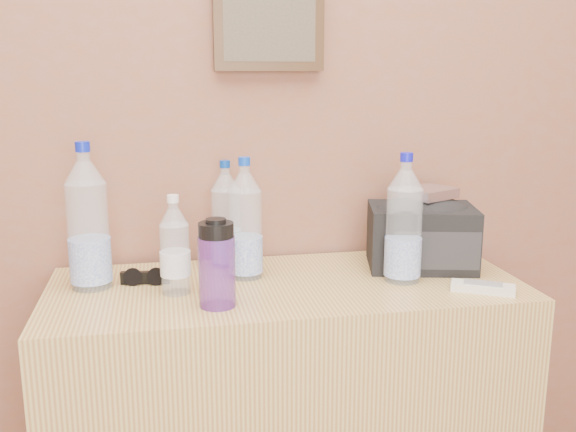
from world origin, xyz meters
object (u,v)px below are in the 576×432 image
object	(u,v)px
dresser	(286,416)
pet_large_d	(404,225)
toiletry_bag	(421,233)
foil_packet	(429,193)
ac_remote	(483,288)
pet_large_a	(88,224)
nalgene_bottle	(217,264)
pet_large_c	(245,225)
pet_large_b	(226,220)
pet_small	(175,250)
sunglasses	(145,277)

from	to	relation	value
dresser	pet_large_d	bearing A→B (deg)	-7.05
toiletry_bag	foil_packet	size ratio (longest dim) A/B	2.20
pet_large_d	toiletry_bag	xyz separation A→B (m)	(0.09, 0.11, -0.05)
ac_remote	foil_packet	world-z (taller)	foil_packet
pet_large_a	nalgene_bottle	xyz separation A→B (m)	(0.30, -0.19, -0.06)
pet_large_c	toiletry_bag	world-z (taller)	pet_large_c
toiletry_bag	foil_packet	bearing A→B (deg)	39.14
pet_large_b	pet_large_d	bearing A→B (deg)	-27.40
pet_small	nalgene_bottle	bearing A→B (deg)	-50.44
pet_large_c	pet_large_d	world-z (taller)	pet_large_d
pet_large_b	dresser	bearing A→B (deg)	-54.49
pet_large_d	sunglasses	distance (m)	0.67
pet_large_c	ac_remote	bearing A→B (deg)	-22.56
pet_large_b	pet_small	distance (m)	0.25
nalgene_bottle	foil_packet	xyz separation A→B (m)	(0.60, 0.21, 0.10)
pet_small	toiletry_bag	size ratio (longest dim) A/B	0.86
dresser	ac_remote	xyz separation A→B (m)	(0.46, -0.16, 0.38)
pet_large_a	ac_remote	distance (m)	0.98
pet_small	nalgene_bottle	distance (m)	0.14
pet_large_b	pet_large_d	world-z (taller)	pet_large_d
pet_large_d	pet_small	xyz separation A→B (m)	(-0.57, 0.02, -0.04)
toiletry_bag	pet_small	bearing A→B (deg)	-158.68
pet_large_b	pet_small	xyz separation A→B (m)	(-0.14, -0.20, -0.02)
pet_large_c	nalgene_bottle	bearing A→B (deg)	-114.56
pet_large_d	sunglasses	xyz separation A→B (m)	(-0.65, 0.10, -0.13)
foil_packet	pet_small	bearing A→B (deg)	-171.91
pet_large_a	nalgene_bottle	bearing A→B (deg)	-33.11
pet_large_c	foil_packet	xyz separation A→B (m)	(0.50, 0.01, 0.07)
nalgene_bottle	pet_small	bearing A→B (deg)	129.56
pet_large_a	pet_large_d	world-z (taller)	pet_large_a
nalgene_bottle	pet_large_b	bearing A→B (deg)	80.31
nalgene_bottle	foil_packet	bearing A→B (deg)	19.20
dresser	pet_small	xyz separation A→B (m)	(-0.28, -0.02, 0.48)
pet_large_a	pet_large_d	distance (m)	0.79
nalgene_bottle	pet_large_c	bearing A→B (deg)	65.44
pet_large_d	foil_packet	xyz separation A→B (m)	(0.11, 0.12, 0.06)
dresser	ac_remote	world-z (taller)	ac_remote
toiletry_bag	ac_remote	bearing A→B (deg)	-59.42
toiletry_bag	pet_large_c	bearing A→B (deg)	-166.49
pet_large_c	foil_packet	bearing A→B (deg)	0.80
sunglasses	ac_remote	bearing A→B (deg)	-7.62
nalgene_bottle	ac_remote	size ratio (longest dim) A/B	1.36
pet_large_b	sunglasses	size ratio (longest dim) A/B	2.37
pet_large_d	foil_packet	size ratio (longest dim) A/B	2.59
dresser	toiletry_bag	xyz separation A→B (m)	(0.39, 0.07, 0.47)
pet_large_a	toiletry_bag	distance (m)	0.88
dresser	foil_packet	xyz separation A→B (m)	(0.41, 0.08, 0.58)
pet_large_c	pet_large_d	distance (m)	0.41
dresser	toiletry_bag	world-z (taller)	toiletry_bag
pet_large_b	ac_remote	world-z (taller)	pet_large_b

